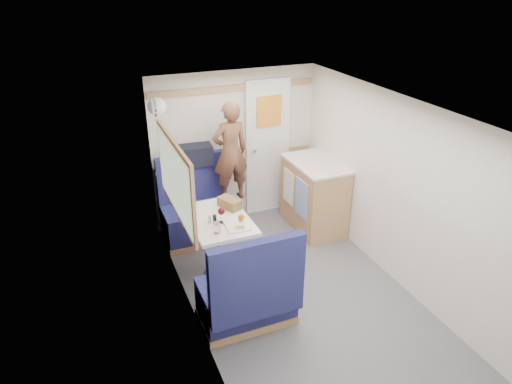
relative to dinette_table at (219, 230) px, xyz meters
name	(u,v)px	position (x,y,z in m)	size (l,w,h in m)	color
floor	(314,314)	(0.65, -1.00, -0.57)	(4.50, 4.50, 0.00)	#515156
ceiling	(328,120)	(0.65, -1.00, 1.43)	(4.50, 4.50, 0.00)	silver
wall_back	(235,147)	(0.65, 1.25, 0.43)	(2.20, 0.02, 2.00)	silver
wall_left	(203,253)	(-0.45, -1.00, 0.43)	(0.02, 4.50, 2.00)	silver
wall_right	(419,206)	(1.75, -1.00, 0.43)	(0.02, 4.50, 2.00)	silver
oak_trim_low	(236,158)	(0.65, 1.23, 0.28)	(2.15, 0.02, 0.08)	#A7714B
oak_trim_high	(235,88)	(0.65, 1.23, 1.21)	(2.15, 0.02, 0.08)	#A7714B
side_window	(175,179)	(-0.43, 0.00, 0.68)	(0.04, 1.30, 0.72)	gray
rear_door	(268,145)	(1.10, 1.22, 0.41)	(0.62, 0.12, 1.86)	white
dinette_table	(219,230)	(0.00, 0.00, 0.00)	(0.62, 0.92, 0.72)	white
bench_far	(198,216)	(0.00, 0.86, -0.27)	(0.90, 0.59, 1.05)	navy
bench_near	(248,298)	(0.00, -0.86, -0.27)	(0.90, 0.59, 1.05)	navy
ledge	(190,166)	(0.00, 1.12, 0.31)	(0.90, 0.14, 0.04)	#A7714B
dome_light	(157,107)	(-0.39, 0.85, 1.18)	(0.20, 0.20, 0.20)	white
galley_counter	(314,195)	(1.47, 0.55, -0.10)	(0.57, 0.92, 0.92)	#A7714B
person	(230,152)	(0.46, 0.90, 0.52)	(0.46, 0.30, 1.26)	brown
duffel_bag	(191,155)	(0.03, 1.12, 0.46)	(0.51, 0.25, 0.25)	black
tray	(237,224)	(0.13, -0.22, 0.16)	(0.24, 0.31, 0.02)	white
orange_fruit	(241,217)	(0.20, -0.16, 0.20)	(0.07, 0.07, 0.07)	orange
cheese_block	(240,226)	(0.13, -0.30, 0.19)	(0.09, 0.06, 0.03)	#D5C57B
wine_glass	(221,212)	(0.00, -0.10, 0.28)	(0.08, 0.08, 0.17)	white
tumbler_left	(217,228)	(-0.11, -0.29, 0.21)	(0.07, 0.07, 0.12)	silver
beer_glass	(232,205)	(0.20, 0.14, 0.20)	(0.06, 0.06, 0.10)	#905914
pepper_grinder	(215,220)	(-0.07, -0.11, 0.21)	(0.04, 0.04, 0.10)	black
salt_grinder	(210,219)	(-0.11, -0.06, 0.20)	(0.04, 0.04, 0.09)	silver
bread_loaf	(230,203)	(0.19, 0.18, 0.21)	(0.14, 0.26, 0.11)	brown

